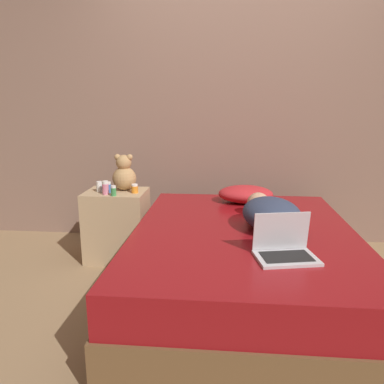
% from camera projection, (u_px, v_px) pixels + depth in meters
% --- Properties ---
extents(ground_plane, '(12.00, 12.00, 0.00)m').
position_uv_depth(ground_plane, '(242.00, 299.00, 2.50)').
color(ground_plane, '#937551').
extents(wall_back, '(8.00, 0.06, 2.60)m').
position_uv_depth(wall_back, '(241.00, 101.00, 3.37)').
color(wall_back, '#846656').
rests_on(wall_back, ground_plane).
extents(bed, '(1.42, 1.87, 0.49)m').
position_uv_depth(bed, '(243.00, 265.00, 2.44)').
color(bed, brown).
rests_on(bed, ground_plane).
extents(nightstand, '(0.49, 0.38, 0.58)m').
position_uv_depth(nightstand, '(117.00, 225.00, 3.10)').
color(nightstand, tan).
rests_on(nightstand, ground_plane).
extents(pillow, '(0.44, 0.31, 0.14)m').
position_uv_depth(pillow, '(246.00, 194.00, 3.01)').
color(pillow, red).
rests_on(pillow, bed).
extents(person_lying, '(0.44, 0.66, 0.20)m').
position_uv_depth(person_lying, '(270.00, 213.00, 2.40)').
color(person_lying, '#2D3851').
rests_on(person_lying, bed).
extents(laptop, '(0.34, 0.27, 0.23)m').
position_uv_depth(laptop, '(284.00, 248.00, 1.94)').
color(laptop, silver).
rests_on(laptop, bed).
extents(teddy_bear, '(0.19, 0.19, 0.30)m').
position_uv_depth(teddy_bear, '(124.00, 175.00, 3.05)').
color(teddy_bear, tan).
rests_on(teddy_bear, nightstand).
extents(bottle_green, '(0.04, 0.04, 0.08)m').
position_uv_depth(bottle_green, '(113.00, 191.00, 2.88)').
color(bottle_green, '#3D8E4C').
rests_on(bottle_green, nightstand).
extents(bottle_white, '(0.05, 0.05, 0.09)m').
position_uv_depth(bottle_white, '(99.00, 187.00, 3.01)').
color(bottle_white, white).
rests_on(bottle_white, nightstand).
extents(bottle_pink, '(0.05, 0.05, 0.11)m').
position_uv_depth(bottle_pink, '(105.00, 188.00, 2.92)').
color(bottle_pink, pink).
rests_on(bottle_pink, nightstand).
extents(bottle_orange, '(0.05, 0.05, 0.07)m').
position_uv_depth(bottle_orange, '(135.00, 189.00, 2.97)').
color(bottle_orange, orange).
rests_on(bottle_orange, nightstand).
extents(bottle_blue, '(0.05, 0.05, 0.09)m').
position_uv_depth(bottle_blue, '(108.00, 187.00, 2.99)').
color(bottle_blue, '#3866B2').
rests_on(bottle_blue, nightstand).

